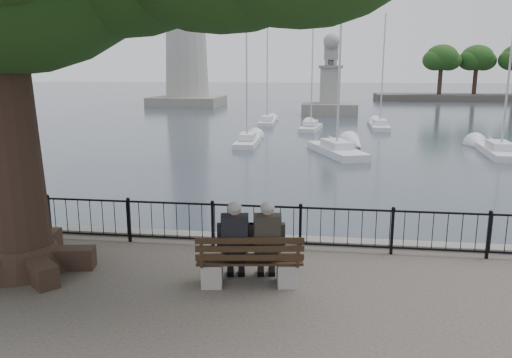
% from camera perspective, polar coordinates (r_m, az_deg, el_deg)
% --- Properties ---
extents(harbor, '(260.00, 260.00, 1.20)m').
position_cam_1_polar(harbor, '(12.12, 0.32, -9.24)').
color(harbor, slate).
rests_on(harbor, ground).
extents(railing, '(22.06, 0.06, 1.00)m').
position_cam_1_polar(railing, '(11.30, 0.00, -5.16)').
color(railing, black).
rests_on(railing, ground).
extents(bench, '(2.03, 0.87, 1.04)m').
position_cam_1_polar(bench, '(9.44, -0.71, -10.05)').
color(bench, gray).
rests_on(bench, ground).
extents(person_left, '(0.53, 0.86, 1.64)m').
position_cam_1_polar(person_left, '(9.41, -2.39, -7.57)').
color(person_left, black).
rests_on(person_left, ground).
extents(person_right, '(0.53, 0.86, 1.64)m').
position_cam_1_polar(person_right, '(9.41, 1.27, -7.56)').
color(person_right, black).
rests_on(person_right, ground).
extents(lighthouse, '(9.61, 9.61, 29.54)m').
position_cam_1_polar(lighthouse, '(73.21, -8.07, 18.03)').
color(lighthouse, slate).
rests_on(lighthouse, ground).
extents(lion_monument, '(6.15, 6.15, 9.03)m').
position_cam_1_polar(lion_monument, '(58.18, 8.43, 9.53)').
color(lion_monument, slate).
rests_on(lion_monument, ground).
extents(sailboat_b, '(1.47, 4.91, 10.57)m').
position_cam_1_polar(sailboat_b, '(33.86, -0.98, 4.45)').
color(sailboat_b, silver).
rests_on(sailboat_b, ground).
extents(sailboat_c, '(3.70, 6.24, 12.67)m').
position_cam_1_polar(sailboat_c, '(30.39, 9.19, 3.43)').
color(sailboat_c, silver).
rests_on(sailboat_c, ground).
extents(sailboat_d, '(2.00, 5.70, 10.25)m').
position_cam_1_polar(sailboat_d, '(32.96, 26.02, 2.94)').
color(sailboat_d, silver).
rests_on(sailboat_d, ground).
extents(sailboat_f, '(1.97, 4.93, 9.60)m').
position_cam_1_polar(sailboat_f, '(42.75, 6.29, 5.99)').
color(sailboat_f, silver).
rests_on(sailboat_f, ground).
extents(sailboat_g, '(1.54, 5.20, 9.75)m').
position_cam_1_polar(sailboat_g, '(44.66, 13.93, 5.96)').
color(sailboat_g, silver).
rests_on(sailboat_g, ground).
extents(sailboat_h, '(1.51, 4.88, 10.31)m').
position_cam_1_polar(sailboat_h, '(47.01, 1.30, 6.64)').
color(sailboat_h, silver).
rests_on(sailboat_h, ground).
extents(far_shore, '(30.00, 8.60, 9.18)m').
position_cam_1_polar(far_shore, '(90.89, 23.58, 10.70)').
color(far_shore, '#3D3833').
rests_on(far_shore, ground).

